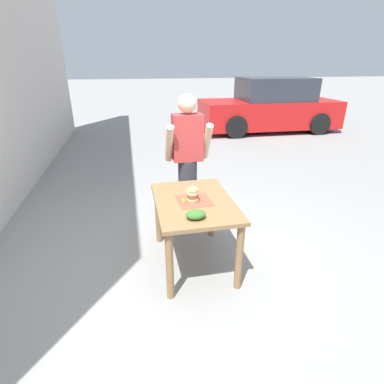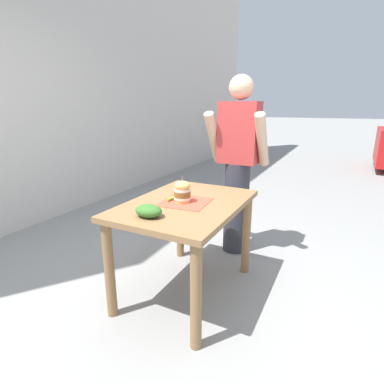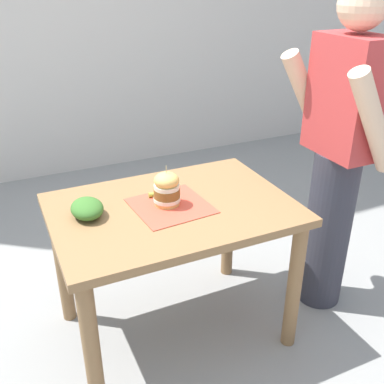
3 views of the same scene
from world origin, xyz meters
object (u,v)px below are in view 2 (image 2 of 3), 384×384
(sandwich, at_px, (182,191))
(diner_across_table, at_px, (238,164))
(pickle_spear, at_px, (171,199))
(side_salad, at_px, (149,211))
(patio_table, at_px, (186,218))

(sandwich, distance_m, diner_across_table, 0.89)
(sandwich, relative_size, pickle_spear, 2.18)
(side_salad, distance_m, diner_across_table, 1.25)
(pickle_spear, relative_size, diner_across_table, 0.05)
(pickle_spear, bearing_deg, sandwich, 6.28)
(side_salad, bearing_deg, sandwich, 82.50)
(patio_table, bearing_deg, pickle_spear, -165.93)
(pickle_spear, bearing_deg, patio_table, 14.07)
(diner_across_table, bearing_deg, pickle_spear, -103.55)
(sandwich, height_order, diner_across_table, diner_across_table)
(pickle_spear, bearing_deg, side_salad, -82.34)
(pickle_spear, distance_m, side_salad, 0.35)
(sandwich, height_order, side_salad, sandwich)
(patio_table, xyz_separation_m, side_salad, (-0.07, -0.37, 0.17))
(pickle_spear, relative_size, side_salad, 0.49)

